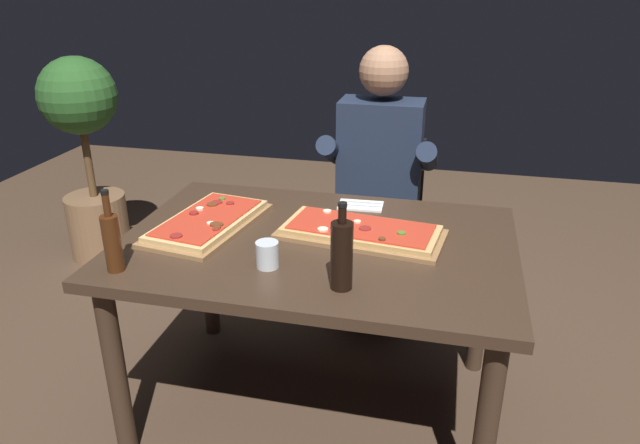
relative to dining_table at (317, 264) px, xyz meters
name	(u,v)px	position (x,y,z in m)	size (l,w,h in m)	color
ground_plane	(317,404)	(0.00, 0.00, -0.64)	(6.40, 6.40, 0.00)	#4C3828
dining_table	(317,264)	(0.00, 0.00, 0.00)	(1.40, 0.96, 0.74)	#3D2B1E
pizza_rectangular_front	(361,232)	(0.15, 0.07, 0.11)	(0.62, 0.35, 0.05)	olive
pizza_rectangular_left	(208,222)	(-0.43, 0.02, 0.12)	(0.36, 0.56, 0.05)	olive
wine_bottle_dark	(342,254)	(0.15, -0.31, 0.21)	(0.07, 0.07, 0.28)	black
oil_bottle_amber	(112,241)	(-0.58, -0.37, 0.20)	(0.06, 0.06, 0.27)	#47230F
tumbler_near_camera	(267,256)	(-0.11, -0.23, 0.13)	(0.08, 0.08, 0.09)	silver
napkin_cutlery_set	(361,205)	(0.10, 0.36, 0.10)	(0.19, 0.12, 0.01)	white
diner_chair	(379,218)	(0.12, 0.86, -0.16)	(0.44, 0.44, 0.87)	black
seated_diner	(378,177)	(0.12, 0.74, 0.10)	(0.53, 0.41, 1.33)	#23232D
potted_plant_corner	(86,147)	(-1.62, 1.03, 0.04)	(0.43, 0.43, 1.20)	#846042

